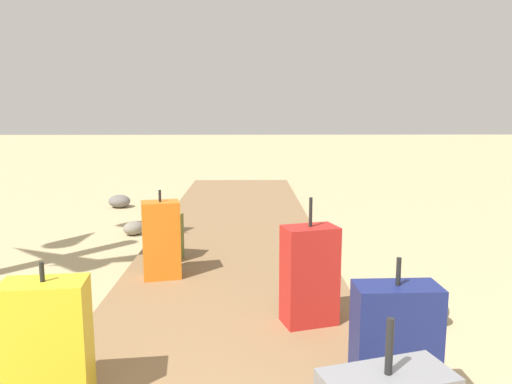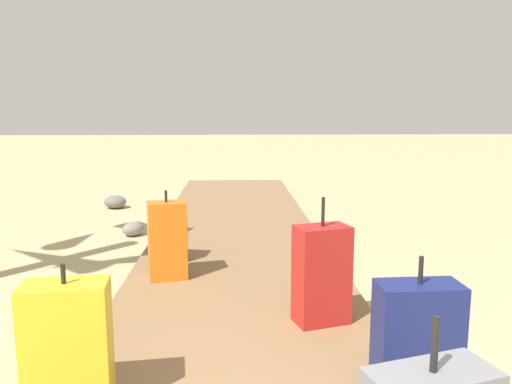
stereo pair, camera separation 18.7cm
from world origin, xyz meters
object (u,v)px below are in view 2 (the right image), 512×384
(suitcase_orange, at_px, (167,240))
(backpack_olive, at_px, (168,233))
(suitcase_red, at_px, (322,274))
(suitcase_navy, at_px, (417,344))
(suitcase_yellow, at_px, (68,346))

(suitcase_orange, height_order, backpack_olive, suitcase_orange)
(suitcase_red, bearing_deg, suitcase_navy, -73.30)
(suitcase_navy, xyz_separation_m, suitcase_yellow, (-1.77, 0.06, 0.00))
(suitcase_yellow, relative_size, backpack_olive, 1.39)
(suitcase_navy, bearing_deg, suitcase_orange, 127.05)
(suitcase_navy, relative_size, backpack_olive, 1.44)
(backpack_olive, bearing_deg, suitcase_red, -50.43)
(backpack_olive, bearing_deg, suitcase_navy, -58.28)
(suitcase_yellow, xyz_separation_m, backpack_olive, (0.18, 2.53, -0.04))
(suitcase_red, distance_m, backpack_olive, 2.03)
(suitcase_red, xyz_separation_m, suitcase_orange, (-1.23, 1.01, -0.00))
(suitcase_red, height_order, backpack_olive, suitcase_red)
(suitcase_orange, distance_m, backpack_olive, 0.56)
(suitcase_red, bearing_deg, backpack_olive, 129.57)
(suitcase_navy, relative_size, suitcase_orange, 0.98)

